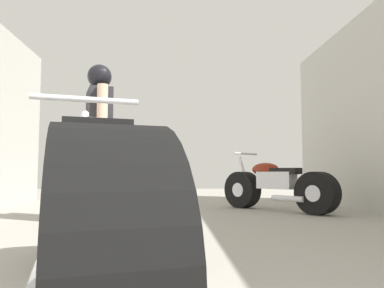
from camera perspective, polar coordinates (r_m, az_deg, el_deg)
ground_plane at (r=3.27m, az=-2.75°, el=-13.79°), size 17.23×17.23×0.00m
motorcycle_maroon_cruiser at (r=1.58m, az=-15.60°, el=-9.01°), size 0.88×2.10×0.99m
motorcycle_black_naked at (r=5.22m, az=13.27°, el=-6.46°), size 1.27×1.52×0.83m
mechanic_in_blue at (r=4.17m, az=-14.32°, el=2.66°), size 0.37×0.68×1.73m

